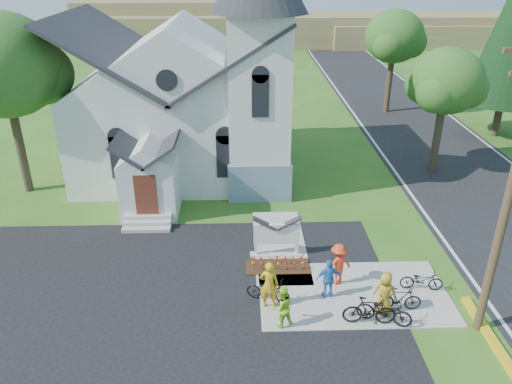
{
  "coord_description": "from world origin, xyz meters",
  "views": [
    {
      "loc": [
        -2.6,
        -14.5,
        11.48
      ],
      "look_at": [
        -2.0,
        5.0,
        2.11
      ],
      "focal_mm": 35.0,
      "sensor_mm": 36.0,
      "label": 1
    }
  ],
  "objects_px": {
    "cyclist_0": "(269,285)",
    "bike_1": "(369,310)",
    "bike_4": "(422,280)",
    "cyclist_2": "(329,279)",
    "bike_2": "(384,311)",
    "cyclist_3": "(338,264)",
    "bike_3": "(400,299)",
    "bike_0": "(268,290)",
    "church_sign": "(277,234)",
    "cyclist_4": "(385,293)",
    "cyclist_1": "(282,307)"
  },
  "relations": [
    {
      "from": "cyclist_0",
      "to": "bike_2",
      "type": "bearing_deg",
      "value": 169.8
    },
    {
      "from": "cyclist_4",
      "to": "bike_0",
      "type": "bearing_deg",
      "value": 6.98
    },
    {
      "from": "cyclist_2",
      "to": "cyclist_4",
      "type": "height_order",
      "value": "cyclist_4"
    },
    {
      "from": "bike_2",
      "to": "cyclist_3",
      "type": "xyz_separation_m",
      "value": [
        -1.18,
        2.31,
        0.35
      ]
    },
    {
      "from": "church_sign",
      "to": "bike_0",
      "type": "distance_m",
      "value": 3.13
    },
    {
      "from": "bike_0",
      "to": "bike_1",
      "type": "distance_m",
      "value": 3.61
    },
    {
      "from": "bike_0",
      "to": "bike_2",
      "type": "relative_size",
      "value": 0.88
    },
    {
      "from": "church_sign",
      "to": "bike_4",
      "type": "relative_size",
      "value": 1.39
    },
    {
      "from": "cyclist_2",
      "to": "bike_3",
      "type": "height_order",
      "value": "cyclist_2"
    },
    {
      "from": "cyclist_1",
      "to": "cyclist_2",
      "type": "bearing_deg",
      "value": -160.88
    },
    {
      "from": "bike_0",
      "to": "cyclist_1",
      "type": "height_order",
      "value": "cyclist_1"
    },
    {
      "from": "cyclist_2",
      "to": "bike_3",
      "type": "distance_m",
      "value": 2.55
    },
    {
      "from": "church_sign",
      "to": "cyclist_1",
      "type": "bearing_deg",
      "value": -91.54
    },
    {
      "from": "bike_0",
      "to": "cyclist_3",
      "type": "xyz_separation_m",
      "value": [
        2.69,
        0.99,
        0.41
      ]
    },
    {
      "from": "bike_0",
      "to": "cyclist_3",
      "type": "distance_m",
      "value": 2.89
    },
    {
      "from": "church_sign",
      "to": "cyclist_2",
      "type": "distance_m",
      "value": 3.35
    },
    {
      "from": "church_sign",
      "to": "cyclist_4",
      "type": "distance_m",
      "value": 5.2
    },
    {
      "from": "church_sign",
      "to": "cyclist_4",
      "type": "relative_size",
      "value": 1.33
    },
    {
      "from": "church_sign",
      "to": "bike_1",
      "type": "bearing_deg",
      "value": -57.14
    },
    {
      "from": "bike_0",
      "to": "bike_2",
      "type": "height_order",
      "value": "bike_2"
    },
    {
      "from": "cyclist_2",
      "to": "bike_3",
      "type": "bearing_deg",
      "value": 157.07
    },
    {
      "from": "bike_1",
      "to": "cyclist_4",
      "type": "height_order",
      "value": "cyclist_4"
    },
    {
      "from": "church_sign",
      "to": "cyclist_0",
      "type": "height_order",
      "value": "cyclist_0"
    },
    {
      "from": "bike_2",
      "to": "cyclist_4",
      "type": "bearing_deg",
      "value": 9.52
    },
    {
      "from": "bike_3",
      "to": "bike_4",
      "type": "distance_m",
      "value": 1.65
    },
    {
      "from": "cyclist_3",
      "to": "bike_3",
      "type": "bearing_deg",
      "value": 118.78
    },
    {
      "from": "cyclist_4",
      "to": "church_sign",
      "type": "bearing_deg",
      "value": -29.45
    },
    {
      "from": "church_sign",
      "to": "cyclist_3",
      "type": "bearing_deg",
      "value": -43.22
    },
    {
      "from": "cyclist_2",
      "to": "bike_3",
      "type": "xyz_separation_m",
      "value": [
        2.39,
        -0.83,
        -0.33
      ]
    },
    {
      "from": "cyclist_1",
      "to": "cyclist_2",
      "type": "xyz_separation_m",
      "value": [
        1.82,
        1.52,
        0.02
      ]
    },
    {
      "from": "church_sign",
      "to": "bike_4",
      "type": "distance_m",
      "value": 5.87
    },
    {
      "from": "cyclist_0",
      "to": "cyclist_2",
      "type": "xyz_separation_m",
      "value": [
        2.2,
        0.48,
        -0.13
      ]
    },
    {
      "from": "bike_3",
      "to": "cyclist_4",
      "type": "xyz_separation_m",
      "value": [
        -0.61,
        -0.15,
        0.36
      ]
    },
    {
      "from": "bike_2",
      "to": "cyclist_4",
      "type": "xyz_separation_m",
      "value": [
        0.11,
        0.51,
        0.34
      ]
    },
    {
      "from": "cyclist_1",
      "to": "bike_2",
      "type": "xyz_separation_m",
      "value": [
        3.49,
        0.03,
        -0.28
      ]
    },
    {
      "from": "church_sign",
      "to": "bike_2",
      "type": "height_order",
      "value": "church_sign"
    },
    {
      "from": "cyclist_4",
      "to": "bike_4",
      "type": "xyz_separation_m",
      "value": [
        1.78,
        1.31,
        -0.41
      ]
    },
    {
      "from": "cyclist_2",
      "to": "bike_2",
      "type": "height_order",
      "value": "cyclist_2"
    },
    {
      "from": "bike_0",
      "to": "cyclist_0",
      "type": "bearing_deg",
      "value": -160.26
    },
    {
      "from": "bike_0",
      "to": "bike_3",
      "type": "xyz_separation_m",
      "value": [
        4.59,
        -0.67,
        0.03
      ]
    },
    {
      "from": "church_sign",
      "to": "bike_2",
      "type": "xyz_separation_m",
      "value": [
        3.37,
        -4.37,
        -0.49
      ]
    },
    {
      "from": "bike_1",
      "to": "cyclist_3",
      "type": "height_order",
      "value": "cyclist_3"
    },
    {
      "from": "bike_1",
      "to": "bike_2",
      "type": "xyz_separation_m",
      "value": [
        0.53,
        0.03,
        -0.05
      ]
    },
    {
      "from": "cyclist_4",
      "to": "bike_2",
      "type": "bearing_deg",
      "value": 96.83
    },
    {
      "from": "bike_1",
      "to": "bike_4",
      "type": "distance_m",
      "value": 3.04
    },
    {
      "from": "bike_0",
      "to": "cyclist_3",
      "type": "height_order",
      "value": "cyclist_3"
    },
    {
      "from": "cyclist_0",
      "to": "bike_1",
      "type": "bearing_deg",
      "value": 167.14
    },
    {
      "from": "bike_3",
      "to": "bike_4",
      "type": "relative_size",
      "value": 0.98
    },
    {
      "from": "bike_1",
      "to": "bike_4",
      "type": "height_order",
      "value": "bike_1"
    },
    {
      "from": "bike_1",
      "to": "bike_3",
      "type": "height_order",
      "value": "bike_1"
    }
  ]
}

